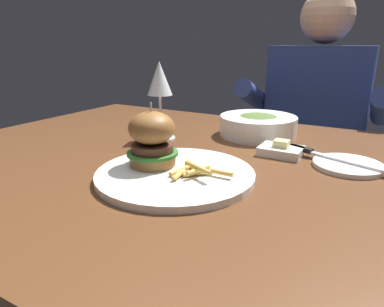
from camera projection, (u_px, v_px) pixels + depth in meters
dining_table at (215, 196)px, 0.76m from camera, size 1.41×0.96×0.74m
main_plate at (175, 174)px, 0.66m from camera, size 0.30×0.30×0.01m
burger_sandwich at (152, 139)px, 0.67m from camera, size 0.10×0.10×0.13m
fries_pile at (194, 170)px, 0.63m from camera, size 0.12×0.10×0.02m
wine_glass at (160, 82)px, 0.89m from camera, size 0.08×0.08×0.21m
bread_plate at (348, 165)px, 0.71m from camera, size 0.14×0.14×0.01m
table_knife at (326, 156)px, 0.75m from camera, size 0.22×0.09×0.01m
butter_dish at (281, 150)px, 0.79m from camera, size 0.10×0.07×0.04m
soup_bowl at (258, 125)px, 0.95m from camera, size 0.21×0.21×0.06m
diner_person at (312, 153)px, 1.38m from camera, size 0.51×0.36×1.18m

